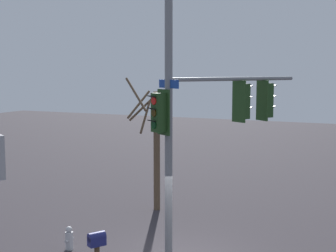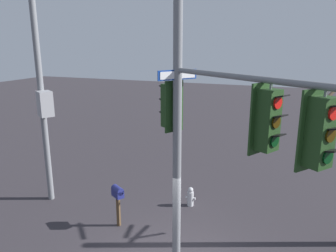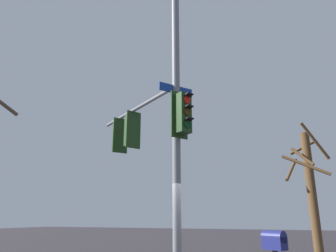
% 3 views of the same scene
% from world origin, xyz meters
% --- Properties ---
extents(main_signal_pole_assembly, '(4.58, 4.94, 9.07)m').
position_xyz_m(main_signal_pole_assembly, '(-0.93, 0.18, 4.83)').
color(main_signal_pole_assembly, slate).
rests_on(main_signal_pole_assembly, ground).
extents(fire_hydrant, '(0.38, 0.24, 0.73)m').
position_xyz_m(fire_hydrant, '(0.57, -3.44, 0.34)').
color(fire_hydrant, '#B2B2B7').
rests_on(fire_hydrant, ground).
extents(mailbox, '(0.50, 0.44, 1.41)m').
position_xyz_m(mailbox, '(2.37, -1.28, 1.11)').
color(mailbox, '#4C3823').
rests_on(mailbox, ground).
extents(bare_tree_behind_pole, '(2.28, 1.49, 5.23)m').
position_xyz_m(bare_tree_behind_pole, '(-4.47, -2.95, 2.64)').
color(bare_tree_behind_pole, brown).
rests_on(bare_tree_behind_pole, ground).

